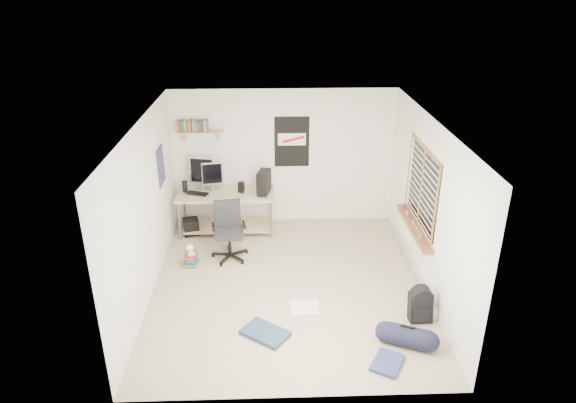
{
  "coord_description": "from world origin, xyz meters",
  "views": [
    {
      "loc": [
        -0.23,
        -6.56,
        4.31
      ],
      "look_at": [
        0.02,
        0.45,
        1.18
      ],
      "focal_mm": 32.0,
      "sensor_mm": 36.0,
      "label": 1
    }
  ],
  "objects_px": {
    "office_chair": "(229,231)",
    "book_stack": "(191,257)",
    "desk": "(227,213)",
    "backpack": "(420,307)",
    "duffel_bag": "(407,336)"
  },
  "relations": [
    {
      "from": "desk",
      "to": "backpack",
      "type": "distance_m",
      "value": 3.9
    },
    {
      "from": "desk",
      "to": "book_stack",
      "type": "bearing_deg",
      "value": -120.52
    },
    {
      "from": "office_chair",
      "to": "duffel_bag",
      "type": "bearing_deg",
      "value": -53.3
    },
    {
      "from": "desk",
      "to": "book_stack",
      "type": "xyz_separation_m",
      "value": [
        -0.5,
        -1.2,
        -0.21
      ]
    },
    {
      "from": "desk",
      "to": "office_chair",
      "type": "relative_size",
      "value": 1.78
    },
    {
      "from": "book_stack",
      "to": "desk",
      "type": "bearing_deg",
      "value": 67.48
    },
    {
      "from": "backpack",
      "to": "duffel_bag",
      "type": "relative_size",
      "value": 0.75
    },
    {
      "from": "desk",
      "to": "duffel_bag",
      "type": "distance_m",
      "value": 4.09
    },
    {
      "from": "desk",
      "to": "backpack",
      "type": "height_order",
      "value": "desk"
    },
    {
      "from": "office_chair",
      "to": "backpack",
      "type": "height_order",
      "value": "office_chair"
    },
    {
      "from": "office_chair",
      "to": "book_stack",
      "type": "distance_m",
      "value": 0.74
    },
    {
      "from": "backpack",
      "to": "duffel_bag",
      "type": "distance_m",
      "value": 0.61
    },
    {
      "from": "desk",
      "to": "backpack",
      "type": "xyz_separation_m",
      "value": [
        2.79,
        -2.72,
        -0.16
      ]
    },
    {
      "from": "backpack",
      "to": "book_stack",
      "type": "height_order",
      "value": "backpack"
    },
    {
      "from": "desk",
      "to": "duffel_bag",
      "type": "relative_size",
      "value": 3.17
    }
  ]
}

